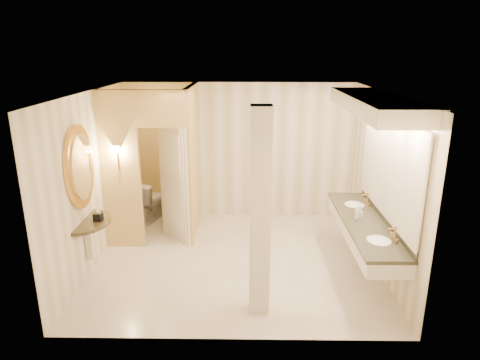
# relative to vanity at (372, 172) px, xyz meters

# --- Properties ---
(floor) EXTENTS (4.50, 4.50, 0.00)m
(floor) POSITION_rel_vanity_xyz_m (-1.98, 0.40, -1.63)
(floor) COLOR white
(floor) RESTS_ON ground
(ceiling) EXTENTS (4.50, 4.50, 0.00)m
(ceiling) POSITION_rel_vanity_xyz_m (-1.98, 0.40, 1.07)
(ceiling) COLOR white
(ceiling) RESTS_ON wall_back
(wall_back) EXTENTS (4.50, 0.02, 2.70)m
(wall_back) POSITION_rel_vanity_xyz_m (-1.98, 2.40, -0.28)
(wall_back) COLOR white
(wall_back) RESTS_ON floor
(wall_front) EXTENTS (4.50, 0.02, 2.70)m
(wall_front) POSITION_rel_vanity_xyz_m (-1.98, -1.60, -0.28)
(wall_front) COLOR white
(wall_front) RESTS_ON floor
(wall_left) EXTENTS (0.02, 4.00, 2.70)m
(wall_left) POSITION_rel_vanity_xyz_m (-4.23, 0.40, -0.28)
(wall_left) COLOR white
(wall_left) RESTS_ON floor
(wall_right) EXTENTS (0.02, 4.00, 2.70)m
(wall_right) POSITION_rel_vanity_xyz_m (0.27, 0.40, -0.28)
(wall_right) COLOR white
(wall_right) RESTS_ON floor
(toilet_closet) EXTENTS (1.50, 1.55, 2.70)m
(toilet_closet) POSITION_rel_vanity_xyz_m (-3.12, 1.36, -0.24)
(toilet_closet) COLOR #EEDB7C
(toilet_closet) RESTS_ON floor
(wall_sconce) EXTENTS (0.14, 0.14, 0.42)m
(wall_sconce) POSITION_rel_vanity_xyz_m (-3.90, 0.83, 0.10)
(wall_sconce) COLOR #B88B3B
(wall_sconce) RESTS_ON toilet_closet
(vanity) EXTENTS (0.75, 2.70, 2.09)m
(vanity) POSITION_rel_vanity_xyz_m (0.00, 0.00, 0.00)
(vanity) COLOR white
(vanity) RESTS_ON floor
(console_shelf) EXTENTS (0.94, 0.94, 1.92)m
(console_shelf) POSITION_rel_vanity_xyz_m (-4.19, -0.06, -0.29)
(console_shelf) COLOR black
(console_shelf) RESTS_ON floor
(pillar) EXTENTS (0.26, 0.26, 2.70)m
(pillar) POSITION_rel_vanity_xyz_m (-1.63, -0.96, -0.28)
(pillar) COLOR white
(pillar) RESTS_ON floor
(tissue_box) EXTENTS (0.13, 0.13, 0.12)m
(tissue_box) POSITION_rel_vanity_xyz_m (-4.00, -0.06, -0.70)
(tissue_box) COLOR black
(tissue_box) RESTS_ON console_shelf
(toilet) EXTENTS (0.68, 0.91, 0.82)m
(toilet) POSITION_rel_vanity_xyz_m (-3.74, 2.10, -1.22)
(toilet) COLOR white
(toilet) RESTS_ON floor
(soap_bottle_a) EXTENTS (0.08, 0.08, 0.14)m
(soap_bottle_a) POSITION_rel_vanity_xyz_m (-0.08, 0.12, -0.68)
(soap_bottle_a) COLOR beige
(soap_bottle_a) RESTS_ON vanity
(soap_bottle_b) EXTENTS (0.10, 0.10, 0.13)m
(soap_bottle_b) POSITION_rel_vanity_xyz_m (-0.02, 0.43, -0.69)
(soap_bottle_b) COLOR silver
(soap_bottle_b) RESTS_ON vanity
(soap_bottle_c) EXTENTS (0.08, 0.08, 0.20)m
(soap_bottle_c) POSITION_rel_vanity_xyz_m (-0.14, 0.06, -0.65)
(soap_bottle_c) COLOR #C6B28C
(soap_bottle_c) RESTS_ON vanity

